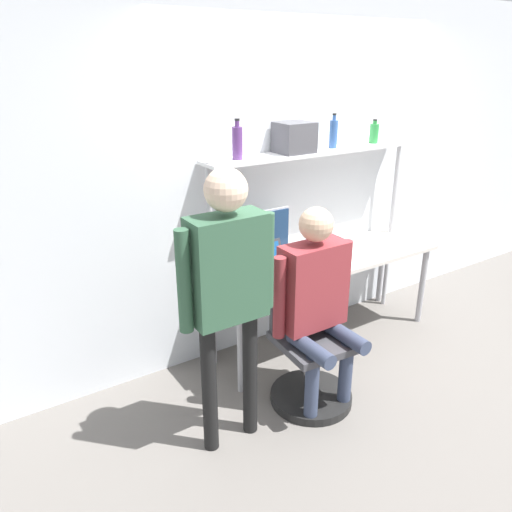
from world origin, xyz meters
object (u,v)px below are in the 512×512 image
at_px(laptop, 267,268).
at_px(storage_box, 294,138).
at_px(bottle_blue, 333,133).
at_px(person_seated, 317,294).
at_px(office_chair, 309,361).
at_px(person_standing, 228,278).
at_px(bottle_purple, 237,142).
at_px(monitor, 258,237).
at_px(bottle_green, 374,133).
at_px(cell_phone, 300,270).

distance_m(laptop, storage_box, 0.97).
distance_m(laptop, bottle_blue, 1.17).
height_order(laptop, person_seated, person_seated).
bearing_deg(office_chair, person_standing, -174.99).
xyz_separation_m(office_chair, person_seated, (-0.00, -0.05, 0.53)).
xyz_separation_m(office_chair, person_standing, (-0.65, -0.06, 0.80)).
distance_m(person_standing, bottle_purple, 1.11).
xyz_separation_m(office_chair, bottle_blue, (0.75, 0.72, 1.38)).
height_order(laptop, bottle_purple, bottle_purple).
bearing_deg(storage_box, person_seated, -116.04).
height_order(monitor, storage_box, storage_box).
relative_size(office_chair, bottle_green, 4.95).
relative_size(monitor, office_chair, 0.59).
relative_size(laptop, bottle_green, 1.76).
bearing_deg(bottle_green, cell_phone, -164.67).
bearing_deg(office_chair, person_seated, -94.16).
xyz_separation_m(office_chair, bottle_purple, (-0.11, 0.72, 1.38)).
distance_m(cell_phone, bottle_blue, 1.08).
height_order(person_standing, bottle_green, bottle_green).
bearing_deg(bottle_purple, person_standing, -124.65).
height_order(person_seated, bottle_blue, bottle_blue).
height_order(laptop, office_chair, laptop).
height_order(cell_phone, storage_box, storage_box).
height_order(bottle_green, bottle_purple, bottle_purple).
relative_size(monitor, storage_box, 2.11).
distance_m(monitor, person_standing, 1.02).
relative_size(monitor, person_standing, 0.33).
relative_size(laptop, office_chair, 0.36).
distance_m(cell_phone, bottle_purple, 1.04).
height_order(office_chair, person_standing, person_standing).
bearing_deg(office_chair, laptop, 90.81).
relative_size(person_standing, bottle_purple, 6.20).
height_order(monitor, bottle_purple, bottle_purple).
height_order(bottle_blue, storage_box, bottle_blue).
bearing_deg(person_standing, storage_box, 37.35).
bearing_deg(monitor, bottle_blue, 2.94).
bearing_deg(laptop, bottle_green, 10.12).
relative_size(bottle_blue, storage_box, 1.00).
bearing_deg(person_standing, laptop, 41.44).
relative_size(laptop, bottle_blue, 1.29).
height_order(person_seated, bottle_purple, bottle_purple).
relative_size(person_standing, storage_box, 6.49).
height_order(cell_phone, bottle_purple, bottle_purple).
bearing_deg(person_seated, monitor, 86.85).
bearing_deg(bottle_blue, cell_phone, -152.39).
height_order(person_seated, person_standing, person_standing).
xyz_separation_m(monitor, bottle_green, (1.15, 0.04, 0.67)).
height_order(cell_phone, bottle_blue, bottle_blue).
relative_size(monitor, laptop, 1.65).
distance_m(person_seated, bottle_blue, 1.37).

